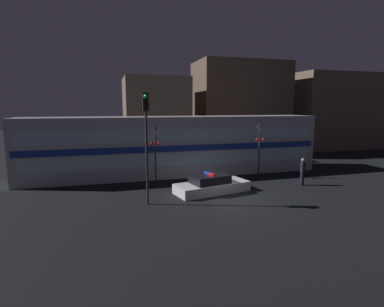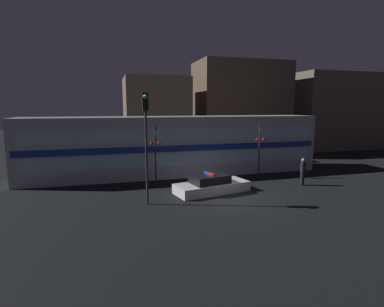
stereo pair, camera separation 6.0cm
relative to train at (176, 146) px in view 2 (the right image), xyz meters
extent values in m
plane|color=black|center=(1.58, -6.85, -2.21)|extent=(120.00, 120.00, 0.00)
cube|color=#B7BABF|center=(0.00, 0.01, 0.00)|extent=(22.09, 3.19, 4.42)
cube|color=#193899|center=(0.00, -1.60, 0.00)|extent=(21.65, 0.03, 0.44)
cube|color=silver|center=(0.00, -1.60, -0.80)|extent=(20.98, 0.02, 0.88)
cube|color=silver|center=(0.00, -1.60, 0.97)|extent=(20.98, 0.02, 0.88)
cube|color=silver|center=(1.01, -5.41, -1.92)|extent=(4.80, 2.66, 0.59)
cube|color=black|center=(0.83, -5.45, -1.37)|extent=(2.45, 1.95, 0.51)
cube|color=red|center=(0.88, -5.70, -1.05)|extent=(0.31, 0.55, 0.12)
cube|color=blue|center=(0.77, -5.20, -1.05)|extent=(0.31, 0.55, 0.12)
cylinder|color=black|center=(7.28, -5.49, -1.78)|extent=(0.26, 0.26, 0.86)
cylinder|color=black|center=(7.28, -5.49, -0.99)|extent=(0.30, 0.30, 0.72)
sphere|color=tan|center=(7.28, -5.49, -0.52)|extent=(0.23, 0.23, 0.23)
cylinder|color=#2D2D33|center=(5.59, -2.67, -0.21)|extent=(0.10, 0.10, 4.00)
sphere|color=red|center=(5.34, -2.79, 0.59)|extent=(0.23, 0.23, 0.23)
sphere|color=red|center=(5.84, -2.79, 0.59)|extent=(0.23, 0.23, 0.23)
cube|color=white|center=(5.59, -2.75, 1.31)|extent=(0.58, 0.03, 0.58)
cylinder|color=#2D2D33|center=(-1.96, -2.45, -0.25)|extent=(0.10, 0.10, 3.92)
sphere|color=red|center=(-2.21, -2.57, 0.54)|extent=(0.23, 0.23, 0.23)
sphere|color=red|center=(-1.71, -2.57, 0.54)|extent=(0.23, 0.23, 0.23)
cube|color=white|center=(-1.96, -2.52, 1.24)|extent=(0.58, 0.03, 0.58)
cylinder|color=#2D2D33|center=(-3.06, -6.67, 0.26)|extent=(0.12, 0.12, 4.94)
cube|color=black|center=(-3.06, -6.67, 3.18)|extent=(0.30, 0.30, 0.90)
sphere|color=green|center=(-3.06, -6.87, 3.43)|extent=(0.23, 0.23, 0.23)
cube|color=brown|center=(-0.28, 8.02, 1.76)|extent=(6.06, 6.00, 7.94)
cube|color=brown|center=(9.45, 9.16, 2.78)|extent=(9.87, 5.78, 9.99)
cube|color=brown|center=(22.59, 8.97, 2.36)|extent=(11.59, 5.01, 9.15)
camera|label=1|loc=(-4.96, -22.05, 2.91)|focal=28.00mm
camera|label=2|loc=(-4.90, -22.07, 2.91)|focal=28.00mm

